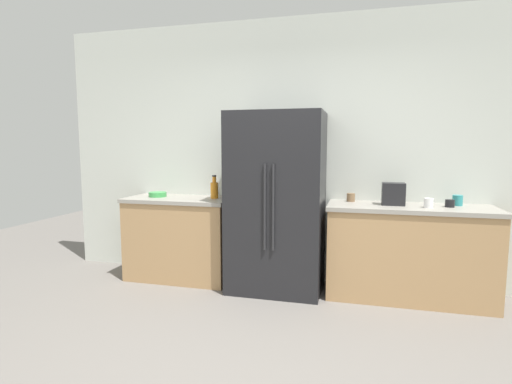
{
  "coord_description": "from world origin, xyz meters",
  "views": [
    {
      "loc": [
        0.67,
        -2.27,
        1.46
      ],
      "look_at": [
        -0.05,
        0.5,
        1.13
      ],
      "focal_mm": 27.9,
      "sensor_mm": 36.0,
      "label": 1
    }
  ],
  "objects_px": {
    "cup_b": "(457,200)",
    "bowl_a": "(158,194)",
    "toaster": "(393,194)",
    "cup_c": "(351,197)",
    "bottle_a": "(214,189)",
    "cup_a": "(429,203)",
    "cup_d": "(450,203)",
    "refrigerator": "(277,202)"
  },
  "relations": [
    {
      "from": "toaster",
      "to": "bowl_a",
      "type": "xyz_separation_m",
      "value": [
        -2.49,
        -0.01,
        -0.08
      ]
    },
    {
      "from": "cup_b",
      "to": "bowl_a",
      "type": "height_order",
      "value": "cup_b"
    },
    {
      "from": "refrigerator",
      "to": "cup_a",
      "type": "xyz_separation_m",
      "value": [
        1.42,
        -0.01,
        0.05
      ]
    },
    {
      "from": "cup_a",
      "to": "bowl_a",
      "type": "relative_size",
      "value": 0.45
    },
    {
      "from": "cup_d",
      "to": "bowl_a",
      "type": "bearing_deg",
      "value": 179.97
    },
    {
      "from": "cup_b",
      "to": "cup_d",
      "type": "xyz_separation_m",
      "value": [
        -0.09,
        -0.12,
        -0.01
      ]
    },
    {
      "from": "refrigerator",
      "to": "cup_c",
      "type": "bearing_deg",
      "value": 17.48
    },
    {
      "from": "toaster",
      "to": "cup_c",
      "type": "height_order",
      "value": "toaster"
    },
    {
      "from": "cup_d",
      "to": "bowl_a",
      "type": "relative_size",
      "value": 0.43
    },
    {
      "from": "cup_a",
      "to": "cup_c",
      "type": "height_order",
      "value": "cup_a"
    },
    {
      "from": "refrigerator",
      "to": "bowl_a",
      "type": "distance_m",
      "value": 1.37
    },
    {
      "from": "bottle_a",
      "to": "cup_d",
      "type": "xyz_separation_m",
      "value": [
        2.32,
        -0.03,
        -0.06
      ]
    },
    {
      "from": "cup_d",
      "to": "cup_a",
      "type": "bearing_deg",
      "value": -156.27
    },
    {
      "from": "cup_b",
      "to": "cup_c",
      "type": "height_order",
      "value": "cup_b"
    },
    {
      "from": "toaster",
      "to": "cup_d",
      "type": "distance_m",
      "value": 0.5
    },
    {
      "from": "toaster",
      "to": "bowl_a",
      "type": "relative_size",
      "value": 1.09
    },
    {
      "from": "cup_c",
      "to": "bowl_a",
      "type": "distance_m",
      "value": 2.09
    },
    {
      "from": "refrigerator",
      "to": "cup_d",
      "type": "bearing_deg",
      "value": 2.61
    },
    {
      "from": "cup_d",
      "to": "bowl_a",
      "type": "distance_m",
      "value": 2.98
    },
    {
      "from": "cup_a",
      "to": "bowl_a",
      "type": "distance_m",
      "value": 2.79
    },
    {
      "from": "cup_a",
      "to": "bowl_a",
      "type": "height_order",
      "value": "cup_a"
    },
    {
      "from": "bottle_a",
      "to": "cup_a",
      "type": "xyz_separation_m",
      "value": [
        2.13,
        -0.12,
        -0.06
      ]
    },
    {
      "from": "cup_c",
      "to": "cup_d",
      "type": "relative_size",
      "value": 1.0
    },
    {
      "from": "refrigerator",
      "to": "toaster",
      "type": "xyz_separation_m",
      "value": [
        1.12,
        0.08,
        0.11
      ]
    },
    {
      "from": "refrigerator",
      "to": "bottle_a",
      "type": "relative_size",
      "value": 7.14
    },
    {
      "from": "cup_b",
      "to": "cup_c",
      "type": "bearing_deg",
      "value": 178.09
    },
    {
      "from": "bottle_a",
      "to": "cup_c",
      "type": "bearing_deg",
      "value": 4.94
    },
    {
      "from": "cup_d",
      "to": "cup_c",
      "type": "bearing_deg",
      "value": 170.21
    },
    {
      "from": "bowl_a",
      "to": "refrigerator",
      "type": "bearing_deg",
      "value": -3.16
    },
    {
      "from": "cup_b",
      "to": "bowl_a",
      "type": "bearing_deg",
      "value": -177.77
    },
    {
      "from": "toaster",
      "to": "bowl_a",
      "type": "height_order",
      "value": "toaster"
    },
    {
      "from": "bottle_a",
      "to": "cup_c",
      "type": "height_order",
      "value": "bottle_a"
    },
    {
      "from": "toaster",
      "to": "cup_c",
      "type": "xyz_separation_m",
      "value": [
        -0.4,
        0.14,
        -0.06
      ]
    },
    {
      "from": "refrigerator",
      "to": "bottle_a",
      "type": "xyz_separation_m",
      "value": [
        -0.7,
        0.1,
        0.1
      ]
    },
    {
      "from": "cup_a",
      "to": "bowl_a",
      "type": "bearing_deg",
      "value": 178.2
    },
    {
      "from": "bowl_a",
      "to": "cup_b",
      "type": "bearing_deg",
      "value": 2.23
    },
    {
      "from": "toaster",
      "to": "bowl_a",
      "type": "bearing_deg",
      "value": -179.82
    },
    {
      "from": "toaster",
      "to": "cup_a",
      "type": "distance_m",
      "value": 0.32
    },
    {
      "from": "bottle_a",
      "to": "cup_b",
      "type": "relative_size",
      "value": 2.51
    },
    {
      "from": "refrigerator",
      "to": "bottle_a",
      "type": "distance_m",
      "value": 0.72
    },
    {
      "from": "cup_a",
      "to": "cup_c",
      "type": "distance_m",
      "value": 0.74
    },
    {
      "from": "toaster",
      "to": "cup_a",
      "type": "height_order",
      "value": "toaster"
    }
  ]
}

